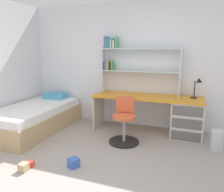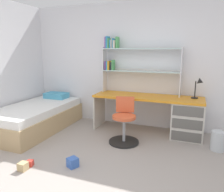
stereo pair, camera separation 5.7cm
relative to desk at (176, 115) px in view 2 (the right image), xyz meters
The scene contains 11 objects.
ground_plane 2.26m from the desk, 112.39° to the right, with size 5.71×5.78×0.02m, color #9E938C.
room_shell 2.38m from the desk, 157.37° to the right, with size 5.71×5.78×2.53m.
desk is the anchor object (origin of this frame).
bookshelf_hutch 1.38m from the desk, 168.58° to the left, with size 1.56×0.22×1.14m.
desk_lamp 0.67m from the desk, 12.44° to the left, with size 0.20×0.17×0.38m.
swivel_chair 1.03m from the desk, 141.81° to the right, with size 0.52×0.52×0.78m.
bed_platform 2.75m from the desk, 166.24° to the right, with size 1.04×1.96×0.62m.
waste_bin 0.84m from the desk, 30.45° to the right, with size 0.22×0.22×0.31m, color silver.
toy_block_red_0 2.60m from the desk, 133.49° to the right, with size 0.08×0.08×0.08m, color red.
toy_block_natural_1 2.69m from the desk, 131.84° to the right, with size 0.11×0.11×0.11m, color tan.
toy_block_blue_2 2.09m from the desk, 125.72° to the right, with size 0.13×0.13×0.13m, color #3860B7.
Camera 2 is at (1.11, -1.96, 1.56)m, focal length 34.64 mm.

